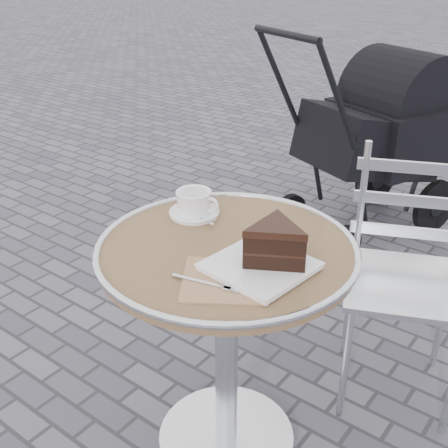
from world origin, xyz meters
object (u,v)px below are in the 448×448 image
Objects in this scene: cake_plate_set at (271,249)px; bistro_chair at (409,247)px; baby_stroller at (379,142)px; cappuccino_set at (195,204)px; cafe_table at (227,297)px.

bistro_chair is at bearing 84.81° from cake_plate_set.
baby_stroller reaches higher than cake_plate_set.
baby_stroller reaches higher than cappuccino_set.
cafe_table is at bearing 176.56° from cake_plate_set.
cake_plate_set reaches higher than cafe_table.
cappuccino_set is at bearing 153.16° from cafe_table.
cake_plate_set reaches higher than cappuccino_set.
cafe_table is at bearing -138.86° from bistro_chair.
cake_plate_set is at bearing -125.71° from bistro_chair.
cafe_table is 0.30m from cappuccino_set.
bistro_chair is (0.29, 0.63, -0.02)m from cafe_table.
baby_stroller is (-0.58, 1.11, -0.04)m from bistro_chair.
cappuccino_set is 0.38m from cake_plate_set.
bistro_chair is at bearing 33.13° from cappuccino_set.
cafe_table is 0.63× the size of baby_stroller.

